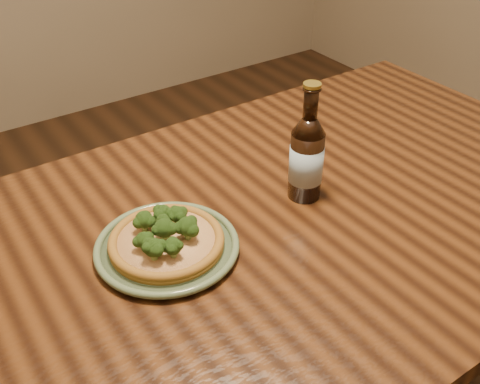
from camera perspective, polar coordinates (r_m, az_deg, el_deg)
table at (r=1.16m, az=2.59°, el=-6.46°), size 1.60×0.90×0.75m
plate at (r=1.03m, az=-7.42°, el=-5.55°), size 0.26×0.26×0.02m
pizza at (r=1.02m, az=-7.51°, el=-4.79°), size 0.21×0.21×0.06m
beer_bottle at (r=1.13m, az=6.78°, el=3.56°), size 0.07×0.07×0.25m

